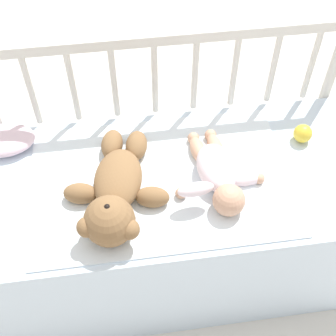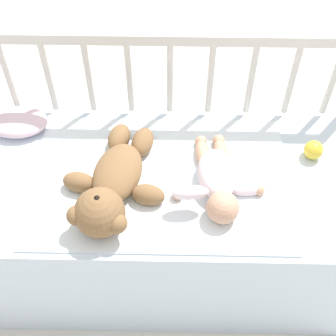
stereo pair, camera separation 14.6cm
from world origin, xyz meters
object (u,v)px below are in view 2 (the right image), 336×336
(teddy_bear, at_px, (112,186))
(small_pillow, at_px, (18,122))
(baby, at_px, (218,179))
(toy_ball, at_px, (313,150))

(teddy_bear, distance_m, small_pillow, 0.46)
(teddy_bear, bearing_deg, baby, 7.26)
(baby, distance_m, toy_ball, 0.35)
(baby, xyz_separation_m, toy_ball, (0.32, 0.14, -0.01))
(toy_ball, height_order, small_pillow, toy_ball)
(baby, bearing_deg, toy_ball, 23.13)
(teddy_bear, xyz_separation_m, small_pillow, (-0.36, 0.29, -0.03))
(teddy_bear, relative_size, toy_ball, 7.30)
(teddy_bear, height_order, small_pillow, teddy_bear)
(teddy_bear, height_order, baby, teddy_bear)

